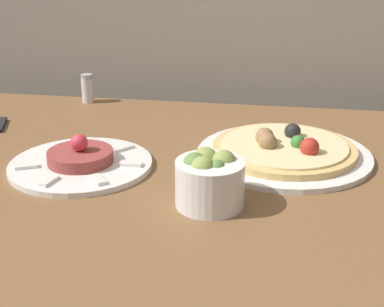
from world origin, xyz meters
The scene contains 5 objects.
dining_table centered at (0.00, 0.43, 0.65)m, with size 1.38×0.85×0.74m.
pizza_plate centered at (0.15, 0.52, 0.75)m, with size 0.33×0.33×0.05m.
tartare_plate centered at (-0.22, 0.41, 0.75)m, with size 0.26×0.26×0.06m.
small_bowl centered at (0.03, 0.30, 0.78)m, with size 0.11×0.11×0.09m.
salt_shaker centered at (-0.35, 0.81, 0.77)m, with size 0.03×0.03×0.07m.
Camera 1 is at (0.13, -0.44, 1.12)m, focal length 50.00 mm.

